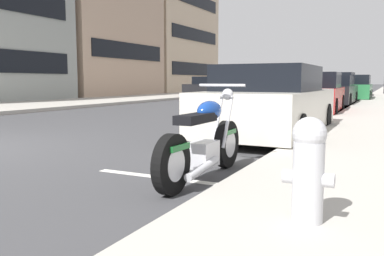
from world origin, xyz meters
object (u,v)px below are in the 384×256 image
parked_motorcycle (204,143)px  crossing_truck (331,82)px  car_opposite_curb (211,88)px  fire_hydrant (308,167)px  parked_car_far_down_curb (333,91)px  parked_car_behind_motorcycle (271,104)px  parked_car_across_street (353,88)px  parked_car_near_corner (314,94)px  parked_car_mid_block (357,88)px

parked_motorcycle → crossing_truck: (34.44, 3.14, 0.55)m
car_opposite_curb → fire_hydrant: (-21.84, -10.34, -0.13)m
parked_motorcycle → parked_car_far_down_curb: bearing=2.7°
parked_car_behind_motorcycle → parked_car_across_street: 17.01m
parked_motorcycle → car_opposite_curb: 22.34m
crossing_truck → parked_motorcycle: bearing=100.2°
parked_car_far_down_curb → parked_car_across_street: (5.49, -0.45, 0.04)m
parked_car_behind_motorcycle → parked_motorcycle: bearing=-176.0°
parked_car_near_corner → car_opposite_curb: bearing=37.1°
crossing_truck → parked_car_mid_block: bearing=114.7°
parked_car_across_street → parked_car_mid_block: 5.80m
parked_car_far_down_curb → fire_hydrant: parked_car_far_down_curb is taller
parked_car_behind_motorcycle → crossing_truck: bearing=5.2°
parked_car_behind_motorcycle → parked_car_near_corner: bearing=1.8°
parked_car_far_down_curb → car_opposite_curb: car_opposite_curb is taller
parked_car_near_corner → parked_car_mid_block: (16.55, -0.12, -0.04)m
parked_motorcycle → car_opposite_curb: bearing=24.2°
parked_car_across_street → parked_car_far_down_curb: bearing=174.5°
parked_car_near_corner → parked_car_across_street: parked_car_across_street is taller
parked_motorcycle → parked_car_mid_block: 26.71m
parked_car_behind_motorcycle → car_opposite_curb: (16.59, 8.63, -0.01)m
parked_car_far_down_curb → parked_car_near_corner: bearing=-179.3°
parked_car_across_street → parked_car_near_corner: bearing=177.1°
parked_car_behind_motorcycle → crossing_truck: size_ratio=0.86×
parked_car_across_street → car_opposite_curb: size_ratio=0.97×
parked_car_across_street → parked_car_mid_block: size_ratio=1.00×
parked_car_across_street → car_opposite_curb: (-0.42, 8.80, -0.02)m
parked_car_far_down_curb → crossing_truck: 19.18m
parked_car_behind_motorcycle → parked_car_far_down_curb: 11.53m
parked_car_near_corner → fire_hydrant: size_ratio=5.58×
parked_car_across_street → crossing_truck: 13.86m
parked_car_near_corner → parked_car_mid_block: parked_car_near_corner is taller
parked_car_mid_block → fire_hydrant: size_ratio=5.84×
parked_car_near_corner → parked_motorcycle: bearing=-179.3°
parked_car_far_down_curb → parked_car_across_street: size_ratio=1.04×
parked_car_behind_motorcycle → parked_car_far_down_curb: size_ratio=0.99×
parked_car_behind_motorcycle → car_opposite_curb: size_ratio=1.01×
parked_car_far_down_curb → fire_hydrant: 16.90m
parked_motorcycle → parked_car_behind_motorcycle: (3.90, 0.28, 0.26)m
parked_car_near_corner → parked_car_mid_block: size_ratio=0.96×
car_opposite_curb → parked_car_near_corner: bearing=42.0°
parked_car_near_corner → car_opposite_curb: parked_car_near_corner is taller
parked_car_behind_motorcycle → crossing_truck: crossing_truck is taller
parked_car_far_down_curb → parked_car_across_street: 5.50m
crossing_truck → fire_hydrant: 36.08m
parked_car_behind_motorcycle → parked_car_mid_block: parked_car_behind_motorcycle is taller
parked_car_behind_motorcycle → parked_car_mid_block: 22.80m
fire_hydrant → parked_motorcycle: bearing=46.8°
fire_hydrant → parked_car_behind_motorcycle: bearing=18.1°
parked_car_behind_motorcycle → fire_hydrant: (-5.26, -1.72, -0.14)m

